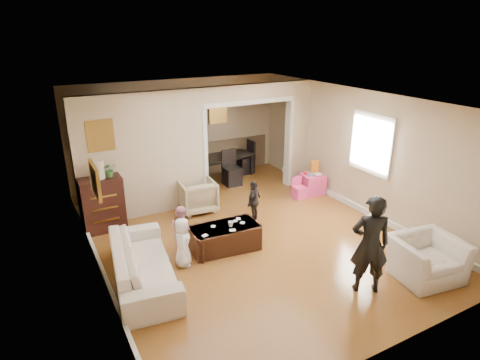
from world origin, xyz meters
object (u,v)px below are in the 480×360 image
sofa (143,263)px  coffee_table (225,238)px  child_kneel_a (183,242)px  dresser (103,204)px  table_lamp (98,169)px  armchair_front (426,258)px  dining_table (221,166)px  adult_person (370,245)px  play_table (312,184)px  coffee_cup (231,224)px  child_toddler (254,201)px  child_kneel_b (181,229)px  armchair_back (197,196)px  cyan_cup (311,174)px

sofa → coffee_table: (1.57, 0.28, -0.10)m
sofa → child_kneel_a: 0.73m
dresser → table_lamp: size_ratio=3.00×
armchair_front → dining_table: 5.81m
adult_person → child_kneel_a: adult_person is taller
sofa → play_table: (4.60, 1.64, -0.09)m
coffee_table → dining_table: dining_table is taller
adult_person → dining_table: bearing=-62.9°
coffee_cup → coffee_table: bearing=153.4°
child_toddler → sofa: bearing=-12.0°
coffee_cup → sofa: bearing=-172.2°
dresser → armchair_front: bearing=-44.8°
armchair_front → child_kneel_b: child_kneel_b is taller
coffee_table → coffee_cup: bearing=-26.6°
armchair_back → play_table: (2.82, -0.41, -0.11)m
dresser → cyan_cup: size_ratio=13.50×
coffee_table → dining_table: size_ratio=0.71×
dining_table → sofa: bearing=-138.8°
dresser → sofa: bearing=-85.2°
table_lamp → coffee_cup: bearing=-45.5°
dresser → cyan_cup: bearing=-6.3°
dresser → child_kneel_b: (1.04, -1.52, -0.10)m
table_lamp → child_kneel_a: bearing=-65.7°
armchair_back → child_kneel_a: (-1.07, -1.92, 0.08)m
dresser → coffee_cup: size_ratio=11.22×
child_toddler → coffee_cup: bearing=6.7°
adult_person → child_kneel_a: (-2.18, 1.97, -0.35)m
child_kneel_b → dresser: bearing=21.0°
child_kneel_a → armchair_front: bearing=-106.9°
armchair_back → child_toddler: (0.83, -1.02, 0.09)m
dining_table → child_kneel_a: (-2.45, -3.59, 0.13)m
play_table → cyan_cup: cyan_cup is taller
sofa → child_toddler: bearing=-60.5°
cyan_cup → armchair_front: bearing=-98.2°
table_lamp → coffee_table: 2.73m
coffee_table → sofa: bearing=-170.0°
sofa → child_kneel_b: size_ratio=2.55×
armchair_front → dresser: 5.87m
armchair_front → child_kneel_a: size_ratio=1.19×
armchair_front → coffee_table: (-2.42, 2.31, -0.11)m
armchair_front → coffee_cup: (-2.32, 2.26, 0.16)m
child_kneel_a → armchair_back: bearing=-12.5°
coffee_cup → child_toddler: (0.95, 0.80, -0.06)m
child_kneel_a → child_kneel_b: child_kneel_b is taller
table_lamp → cyan_cup: table_lamp is taller
dining_table → armchair_front: bearing=-90.2°
dining_table → child_kneel_a: size_ratio=1.97×
child_kneel_b → child_toddler: child_toddler is taller
coffee_cup → child_kneel_b: bearing=156.4°
dresser → dining_table: 3.72m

